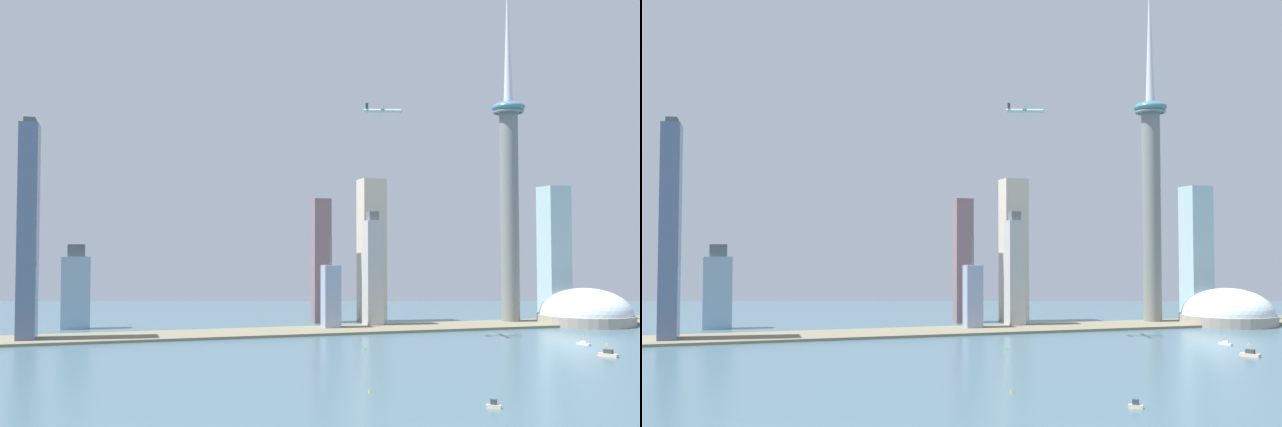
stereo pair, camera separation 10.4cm
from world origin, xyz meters
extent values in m
cube|color=#766F56|center=(0.00, 430.63, 1.11)|extent=(710.08, 60.84, 2.23)
cylinder|color=slate|center=(171.97, 447.21, 105.78)|extent=(17.85, 17.85, 211.57)
ellipsoid|color=teal|center=(171.97, 447.21, 211.57)|extent=(32.12, 32.12, 12.49)
torus|color=slate|center=(171.97, 447.21, 207.20)|extent=(29.80, 29.80, 2.50)
cone|color=silver|center=(171.97, 447.21, 278.69)|extent=(8.92, 8.92, 121.75)
cylinder|color=#A49888|center=(236.40, 418.62, 4.76)|extent=(90.86, 90.86, 9.52)
ellipsoid|color=silver|center=(236.40, 418.62, 9.52)|extent=(86.32, 86.32, 50.43)
cube|color=#96A0BB|center=(-12.38, 443.44, 28.98)|extent=(14.96, 15.37, 57.96)
cylinder|color=#4C4C51|center=(-12.38, 443.44, 71.35)|extent=(1.60, 1.60, 26.77)
cube|color=beige|center=(47.08, 498.88, 71.04)|extent=(23.64, 23.90, 142.09)
cube|color=#89AAC3|center=(-233.53, 514.51, 32.86)|extent=(25.21, 13.68, 65.72)
cube|color=#535D64|center=(-233.53, 514.51, 71.28)|extent=(15.13, 8.21, 11.12)
cube|color=#A7C5C9|center=(237.86, 471.62, 68.46)|extent=(24.41, 26.42, 136.92)
cube|color=slate|center=(-266.79, 430.96, 86.16)|extent=(14.54, 26.65, 172.31)
cube|color=#4F5454|center=(-266.79, 430.96, 174.66)|extent=(8.72, 15.99, 4.68)
cube|color=#B8B4AF|center=(32.05, 454.80, 49.56)|extent=(15.53, 16.74, 99.12)
cube|color=slate|center=(32.05, 454.80, 103.28)|extent=(9.32, 10.04, 8.33)
cube|color=slate|center=(-3.04, 507.08, 61.08)|extent=(17.24, 15.20, 122.15)
cube|color=beige|center=(121.69, 236.83, 1.11)|extent=(10.66, 13.61, 2.22)
cube|color=#3B3F40|center=(121.69, 236.83, 3.61)|extent=(5.75, 6.61, 2.79)
cube|color=beige|center=(-33.57, 115.87, 0.90)|extent=(6.72, 5.99, 1.79)
cube|color=#373F4D|center=(-33.57, 115.87, 3.04)|extent=(3.34, 3.13, 2.50)
cube|color=white|center=(142.39, 292.44, 0.73)|extent=(6.29, 11.19, 1.45)
cube|color=silver|center=(142.39, 292.44, 2.21)|extent=(3.46, 5.17, 1.52)
cylinder|color=silver|center=(142.39, 292.44, 5.30)|extent=(0.24, 0.24, 4.66)
cone|color=yellow|center=(-76.60, 165.63, 1.22)|extent=(1.13, 1.13, 2.44)
cone|color=green|center=(-26.96, 311.90, 0.90)|extent=(1.89, 1.89, 1.79)
cone|color=yellow|center=(158.53, 286.75, 0.89)|extent=(1.45, 1.45, 1.79)
cylinder|color=#ACC5BB|center=(9.86, 371.12, 186.47)|extent=(29.86, 10.66, 3.15)
sphere|color=#ACC5BB|center=(24.39, 367.32, 186.47)|extent=(3.15, 3.15, 3.15)
cube|color=#ACC5BB|center=(9.86, 371.12, 187.89)|extent=(11.25, 31.97, 0.50)
cube|color=#ACC5BB|center=(-2.35, 374.32, 186.94)|extent=(5.02, 11.47, 0.40)
cube|color=#2D333D|center=(-2.35, 374.32, 190.55)|extent=(2.29, 1.05, 5.00)
camera|label=1|loc=(-206.16, -191.46, 75.04)|focal=41.26mm
camera|label=2|loc=(-206.06, -191.48, 75.04)|focal=41.26mm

